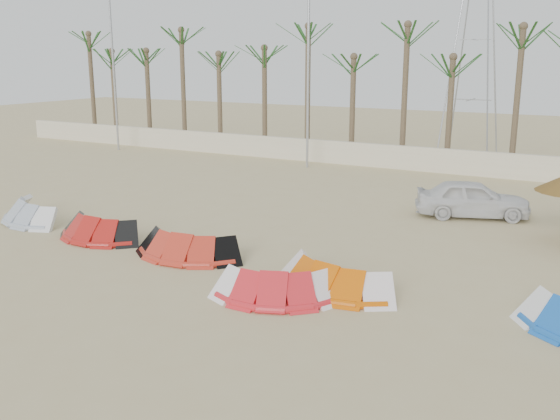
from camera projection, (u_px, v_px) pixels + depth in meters
The scene contains 12 objects.
ground at pixel (160, 314), 15.05m from camera, with size 120.00×120.00×0.00m, color tan.
boundary_wall at pixel (423, 159), 33.59m from camera, with size 60.00×0.30×1.30m, color beige.
palm_line at pixel (450, 49), 33.15m from camera, with size 52.00×4.00×7.70m.
lamp_a at pixel (113, 61), 40.02m from camera, with size 1.25×0.14×11.00m.
lamp_b at pixel (309, 62), 33.45m from camera, with size 1.25×0.14×11.00m.
pylon at pixel (467, 157), 38.37m from camera, with size 3.00×3.00×14.00m, color #A5A8AD, non-canonical shape.
kite_grey at pixel (37, 209), 23.59m from camera, with size 3.83×2.57×0.90m.
kite_red_left at pixel (104, 226), 21.28m from camera, with size 3.29×1.56×0.90m.
kite_red_mid at pixel (193, 243), 19.38m from camera, with size 3.60×1.83×0.90m.
kite_red_right at pixel (281, 282), 16.03m from camera, with size 3.60×2.46×0.90m.
kite_orange at pixel (338, 273), 16.66m from camera, with size 3.78×2.16×0.90m.
car at pixel (472, 199), 23.97m from camera, with size 1.72×4.26×1.45m, color silver.
Camera 1 is at (9.31, -10.85, 6.08)m, focal length 40.00 mm.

